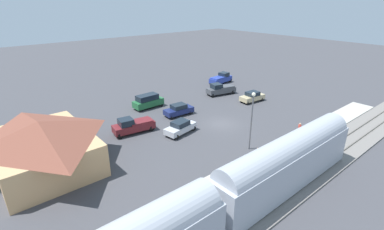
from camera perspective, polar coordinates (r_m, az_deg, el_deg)
ground_plane at (r=40.38m, az=5.94°, el=-1.76°), size 200.00×200.00×0.00m
railway_track at (r=33.37m, az=23.62°, el=-8.97°), size 4.80×70.00×0.30m
platform at (r=34.90m, az=17.84°, el=-6.57°), size 3.20×46.00×0.30m
passenger_train at (r=21.15m, az=4.62°, el=-17.43°), size 2.93×35.82×4.98m
station_building at (r=32.73m, az=-27.83°, el=-5.18°), size 12.53×9.62×5.21m
pedestrian_on_platform at (r=38.21m, az=20.76°, el=-2.51°), size 0.36×0.36×1.71m
pedestrian_waiting_far at (r=30.80m, az=12.99°, el=-7.66°), size 0.36×0.36×1.71m
sedan_tan at (r=49.78m, az=12.01°, el=3.64°), size 2.21×4.64×1.74m
sedan_navy at (r=42.88m, az=-2.68°, el=1.08°), size 2.14×4.61×1.74m
sedan_silver at (r=37.06m, az=-2.35°, el=-2.44°), size 2.61×4.76×1.74m
pickup_blue at (r=59.91m, az=5.86°, el=7.31°), size 2.56×5.59×2.14m
pickup_charcoal at (r=52.62m, az=5.76°, el=5.20°), size 3.10×5.70×2.14m
pickup_maroon at (r=37.94m, az=-11.76°, el=-2.06°), size 2.71×5.62×2.14m
suv_green at (r=46.28m, az=-8.84°, el=2.80°), size 2.07×4.94×2.22m
light_pole_near_platform at (r=32.42m, az=11.95°, el=0.21°), size 0.44×0.44×6.96m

